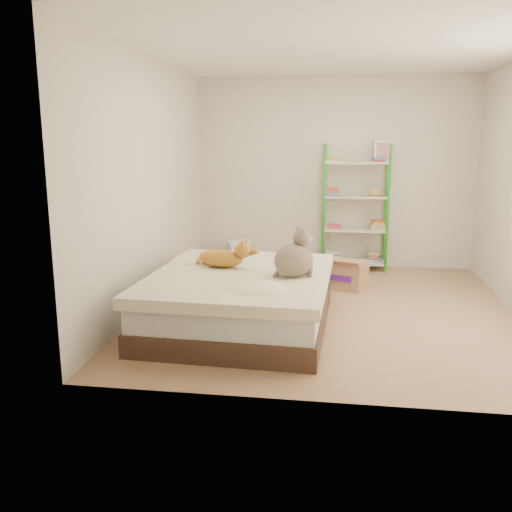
% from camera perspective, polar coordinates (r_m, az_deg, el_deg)
% --- Properties ---
extents(room, '(3.81, 4.21, 2.61)m').
position_cam_1_polar(room, '(5.53, 8.09, 7.40)').
color(room, tan).
rests_on(room, ground).
extents(bed, '(1.72, 2.11, 0.52)m').
position_cam_1_polar(bed, '(5.17, -1.58, -4.56)').
color(bed, '#492D20').
rests_on(bed, ground).
extents(orange_cat, '(0.60, 0.41, 0.22)m').
position_cam_1_polar(orange_cat, '(5.32, -3.74, 0.02)').
color(orange_cat, orange).
rests_on(orange_cat, bed).
extents(grey_cat, '(0.50, 0.47, 0.44)m').
position_cam_1_polar(grey_cat, '(4.91, 4.00, 0.32)').
color(grey_cat, gray).
rests_on(grey_cat, bed).
extents(shelf_unit, '(0.89, 0.36, 1.74)m').
position_cam_1_polar(shelf_unit, '(7.46, 10.44, 4.83)').
color(shelf_unit, green).
rests_on(shelf_unit, ground).
extents(cardboard_box, '(0.58, 0.59, 0.38)m').
position_cam_1_polar(cardboard_box, '(6.59, 9.39, -1.89)').
color(cardboard_box, tan).
rests_on(cardboard_box, ground).
extents(white_bin, '(0.38, 0.36, 0.35)m').
position_cam_1_polar(white_bin, '(7.64, -1.79, 0.27)').
color(white_bin, white).
rests_on(white_bin, ground).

